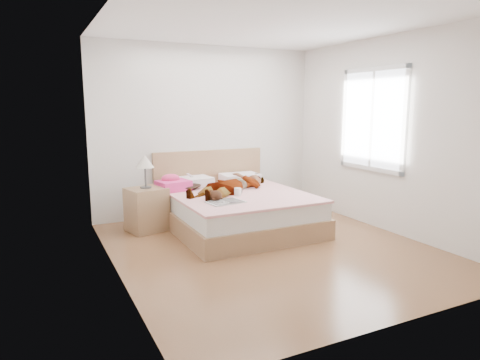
{
  "coord_description": "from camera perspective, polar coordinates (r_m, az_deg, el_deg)",
  "views": [
    {
      "loc": [
        -2.5,
        -4.25,
        1.7
      ],
      "look_at": [
        0.0,
        0.85,
        0.7
      ],
      "focal_mm": 32.0,
      "sensor_mm": 36.0,
      "label": 1
    }
  ],
  "objects": [
    {
      "name": "coffee_mug",
      "position": [
        5.68,
        -0.3,
        -1.56
      ],
      "size": [
        0.14,
        0.11,
        0.1
      ],
      "color": "white",
      "rests_on": "bed"
    },
    {
      "name": "bed",
      "position": [
        6.02,
        -0.78,
        -3.71
      ],
      "size": [
        1.8,
        2.08,
        1.0
      ],
      "color": "brown",
      "rests_on": "ground"
    },
    {
      "name": "plush_toy",
      "position": [
        5.38,
        -3.41,
        -2.04
      ],
      "size": [
        0.19,
        0.26,
        0.13
      ],
      "color": "black",
      "rests_on": "bed"
    },
    {
      "name": "phone",
      "position": [
        6.22,
        -6.71,
        0.63
      ],
      "size": [
        0.09,
        0.11,
        0.05
      ],
      "primitive_type": "cube",
      "rotation": [
        0.44,
        0.0,
        0.56
      ],
      "color": "silver",
      "rests_on": "bed"
    },
    {
      "name": "nightstand",
      "position": [
        5.96,
        -12.35,
        -3.39
      ],
      "size": [
        0.57,
        0.53,
        1.05
      ],
      "color": "brown",
      "rests_on": "ground"
    },
    {
      "name": "towel",
      "position": [
        6.1,
        -8.96,
        -0.51
      ],
      "size": [
        0.49,
        0.42,
        0.23
      ],
      "color": "#FF4592",
      "rests_on": "bed"
    },
    {
      "name": "magazine",
      "position": [
        5.29,
        -1.93,
        -2.93
      ],
      "size": [
        0.48,
        0.35,
        0.03
      ],
      "color": "white",
      "rests_on": "bed"
    },
    {
      "name": "woman",
      "position": [
        6.05,
        -0.96,
        -0.28
      ],
      "size": [
        1.7,
        1.38,
        0.22
      ],
      "primitive_type": "imported",
      "rotation": [
        0.0,
        0.0,
        -1.01
      ],
      "color": "white",
      "rests_on": "bed"
    },
    {
      "name": "hair",
      "position": [
        6.26,
        -7.44,
        -0.65
      ],
      "size": [
        0.49,
        0.59,
        0.09
      ],
      "primitive_type": "ellipsoid",
      "rotation": [
        0.0,
        0.0,
        0.03
      ],
      "color": "black",
      "rests_on": "bed"
    },
    {
      "name": "ground",
      "position": [
        5.22,
        4.17,
        -9.06
      ],
      "size": [
        4.0,
        4.0,
        0.0
      ],
      "primitive_type": "plane",
      "color": "#56351B",
      "rests_on": "ground"
    },
    {
      "name": "room_shell",
      "position": [
        6.25,
        17.24,
        7.71
      ],
      "size": [
        4.0,
        4.0,
        4.0
      ],
      "color": "white",
      "rests_on": "ground"
    }
  ]
}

